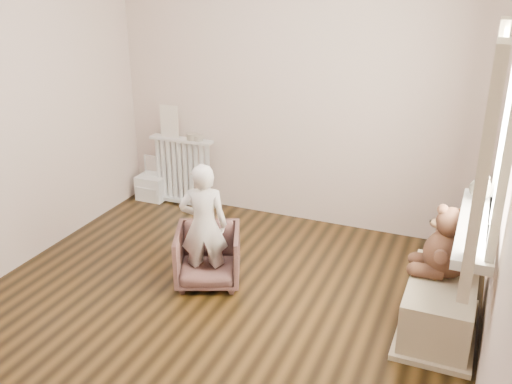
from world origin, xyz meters
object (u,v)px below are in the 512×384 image
at_px(child, 204,226).
at_px(plush_cat, 481,185).
at_px(toy_bench, 440,306).
at_px(toy_vanity, 151,175).
at_px(armchair, 208,256).
at_px(teddy_bear, 450,237).
at_px(radiator, 183,168).

bearing_deg(child, plush_cat, 168.01).
xyz_separation_m(toy_bench, plush_cat, (0.14, 0.28, 0.80)).
height_order(toy_vanity, armchair, toy_vanity).
distance_m(toy_vanity, armchair, 1.84).
bearing_deg(teddy_bear, toy_vanity, 154.52).
relative_size(toy_bench, teddy_bear, 1.64).
height_order(toy_bench, teddy_bear, teddy_bear).
distance_m(radiator, plush_cat, 3.07).
xyz_separation_m(toy_vanity, plush_cat, (3.21, -0.97, 0.72)).
bearing_deg(teddy_bear, plush_cat, 46.06).
relative_size(radiator, plush_cat, 2.96).
relative_size(toy_vanity, toy_bench, 0.57).
relative_size(radiator, teddy_bear, 1.41).
bearing_deg(toy_bench, plush_cat, 63.50).
bearing_deg(toy_vanity, child, -45.07).
bearing_deg(armchair, child, -112.81).
distance_m(radiator, teddy_bear, 2.95).
xyz_separation_m(radiator, teddy_bear, (2.69, -1.17, 0.28)).
bearing_deg(toy_vanity, armchair, -43.97).
bearing_deg(toy_bench, radiator, 154.69).
relative_size(toy_vanity, plush_cat, 1.96).
height_order(radiator, toy_bench, radiator).
distance_m(toy_vanity, plush_cat, 3.43).
bearing_deg(armchair, toy_vanity, 113.21).
distance_m(armchair, child, 0.29).
bearing_deg(child, toy_bench, 159.79).
height_order(radiator, plush_cat, plush_cat).
relative_size(toy_bench, plush_cat, 3.43).
xyz_separation_m(radiator, plush_cat, (2.84, -1.00, 0.61)).
distance_m(teddy_bear, plush_cat, 0.40).
height_order(toy_vanity, teddy_bear, teddy_bear).
height_order(armchair, toy_bench, armchair).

